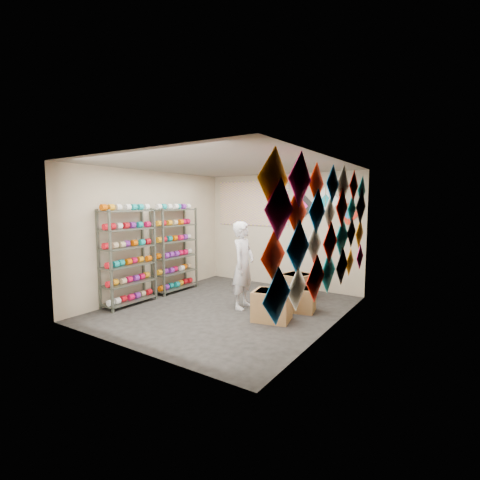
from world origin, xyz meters
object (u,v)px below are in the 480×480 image
Objects in this scene: shopkeeper at (243,265)px; carton_b at (300,299)px; carton_c at (296,286)px; shelf_rack_back at (175,250)px; carton_a at (272,305)px; shelf_rack_front at (128,257)px.

carton_b is (1.00, 0.41, -0.61)m from shopkeeper.
carton_c is (0.59, 1.16, -0.57)m from shopkeeper.
shopkeeper is (2.01, -0.23, -0.12)m from shelf_rack_back.
shelf_rack_back is at bearing 155.77° from carton_a.
carton_b is 0.85m from carton_c.
shelf_rack_front reaches higher than carton_b.
shopkeeper is (2.01, 1.07, -0.12)m from shelf_rack_front.
shopkeeper is 1.42m from carton_c.
shelf_rack_front is at bearing -126.39° from carton_c.
shelf_rack_back is 3.07× the size of carton_a.
shelf_rack_front is 3.16× the size of carton_c.
carton_c is (-0.41, 0.75, 0.04)m from carton_b.
carton_a is at bearing -119.89° from shopkeeper.
carton_c is at bearing 85.40° from carton_a.
shelf_rack_back is at bearing 171.23° from carton_b.
carton_c is (-0.22, 1.49, 0.00)m from carton_a.
shelf_rack_back is 2.84m from carton_c.
shelf_rack_back is at bearing -147.39° from carton_c.
carton_a is at bearing 14.68° from shelf_rack_front.
carton_c is (2.59, 0.92, -0.69)m from shelf_rack_back.
shelf_rack_front is at bearing -90.00° from shelf_rack_back.
shopkeeper reaches higher than carton_b.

